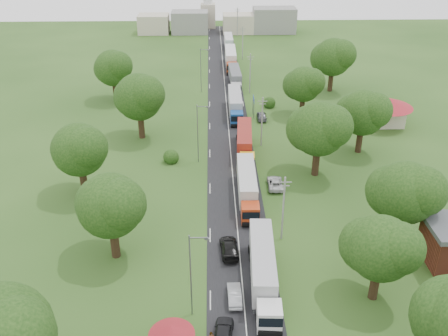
{
  "coord_description": "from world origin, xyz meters",
  "views": [
    {
      "loc": [
        -3.22,
        -58.92,
        37.71
      ],
      "look_at": [
        -1.46,
        6.9,
        3.0
      ],
      "focal_mm": 40.0,
      "sensor_mm": 36.0,
      "label": 1
    }
  ],
  "objects_px": {
    "guard_booth": "(172,336)",
    "car_lane_mid": "(234,295)",
    "truck_0": "(263,270)",
    "info_sign": "(254,102)",
    "car_lane_front": "(223,333)"
  },
  "relations": [
    {
      "from": "guard_booth",
      "to": "car_lane_mid",
      "type": "relative_size",
      "value": 1.08
    },
    {
      "from": "guard_booth",
      "to": "car_lane_mid",
      "type": "xyz_separation_m",
      "value": [
        6.2,
        7.0,
        -1.49
      ]
    },
    {
      "from": "truck_0",
      "to": "car_lane_mid",
      "type": "xyz_separation_m",
      "value": [
        -3.26,
        -2.29,
        -1.53
      ]
    },
    {
      "from": "info_sign",
      "to": "car_lane_front",
      "type": "relative_size",
      "value": 0.88
    },
    {
      "from": "guard_booth",
      "to": "car_lane_front",
      "type": "distance_m",
      "value": 5.27
    },
    {
      "from": "info_sign",
      "to": "truck_0",
      "type": "bearing_deg",
      "value": -93.32
    },
    {
      "from": "guard_booth",
      "to": "truck_0",
      "type": "bearing_deg",
      "value": 44.47
    },
    {
      "from": "car_lane_mid",
      "to": "car_lane_front",
      "type": "bearing_deg",
      "value": 75.02
    },
    {
      "from": "car_lane_front",
      "to": "info_sign",
      "type": "bearing_deg",
      "value": -90.45
    },
    {
      "from": "guard_booth",
      "to": "car_lane_front",
      "type": "bearing_deg",
      "value": 17.16
    },
    {
      "from": "guard_booth",
      "to": "car_lane_mid",
      "type": "distance_m",
      "value": 9.47
    },
    {
      "from": "info_sign",
      "to": "truck_0",
      "type": "relative_size",
      "value": 0.27
    },
    {
      "from": "car_lane_mid",
      "to": "truck_0",
      "type": "bearing_deg",
      "value": -146.27
    },
    {
      "from": "truck_0",
      "to": "car_lane_front",
      "type": "distance_m",
      "value": 9.15
    },
    {
      "from": "guard_booth",
      "to": "car_lane_front",
      "type": "height_order",
      "value": "guard_booth"
    }
  ]
}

